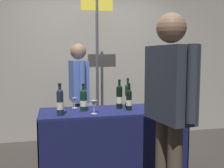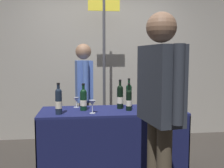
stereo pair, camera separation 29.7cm
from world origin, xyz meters
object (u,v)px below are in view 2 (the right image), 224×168
Objects in this scene: booth_signpost at (104,57)px; wine_glass_near_vendor at (76,100)px; wine_glass_mid at (92,103)px; vendor_presenter at (84,89)px; featured_wine_bottle at (129,96)px; display_bottle_0 at (83,99)px; tasting_table at (112,132)px; taster_foreground_right at (160,98)px.

wine_glass_near_vendor is at bearing -115.98° from booth_signpost.
booth_signpost is (0.24, 1.21, 0.51)m from wine_glass_mid.
vendor_presenter is 0.65m from booth_signpost.
booth_signpost is (-0.21, 0.98, 0.47)m from featured_wine_bottle.
wine_glass_mid is at bearing -101.12° from booth_signpost.
featured_wine_bottle reaches higher than wine_glass_near_vendor.
wine_glass_near_vendor is at bearing -15.74° from vendor_presenter.
display_bottle_0 is (-0.54, -0.07, -0.02)m from featured_wine_bottle.
display_bottle_0 is 2.16× the size of wine_glass_mid.
booth_signpost is (0.33, 1.05, 0.48)m from display_bottle_0.
tasting_table is at bearing -90.32° from booth_signpost.
wine_glass_near_vendor is at bearing 22.31° from taster_foreground_right.
featured_wine_bottle is 1.15× the size of display_bottle_0.
wine_glass_near_vendor is (-0.62, 0.12, -0.06)m from featured_wine_bottle.
tasting_table is 0.47m from featured_wine_bottle.
wine_glass_mid reaches higher than wine_glass_near_vendor.
vendor_presenter reaches higher than tasting_table.
taster_foreground_right is (0.51, -0.77, 0.17)m from wine_glass_mid.
vendor_presenter is at bearing 79.28° from wine_glass_near_vendor.
taster_foreground_right reaches higher than wine_glass_mid.
vendor_presenter is (-0.53, 0.64, 0.01)m from featured_wine_bottle.
taster_foreground_right is at bearing -86.33° from featured_wine_bottle.
taster_foreground_right is 2.03m from booth_signpost.
wine_glass_near_vendor is 0.07× the size of taster_foreground_right.
wine_glass_mid is at bearing -151.93° from featured_wine_bottle.
wine_glass_near_vendor is (-0.08, 0.19, -0.04)m from display_bottle_0.
display_bottle_0 is 0.71m from vendor_presenter.
tasting_table is 1.04× the size of vendor_presenter.
vendor_presenter reaches higher than wine_glass_near_vendor.
wine_glass_mid is 0.06× the size of booth_signpost.
vendor_presenter is at bearing 95.25° from wine_glass_mid.
taster_foreground_right is (0.06, -1.01, 0.13)m from featured_wine_bottle.
tasting_table is 0.46m from wine_glass_mid.
vendor_presenter reaches higher than wine_glass_mid.
wine_glass_near_vendor is 0.40m from wine_glass_mid.
vendor_presenter is (0.01, 0.71, 0.03)m from display_bottle_0.
featured_wine_bottle is at bearing 21.38° from tasting_table.
wine_glass_mid reaches higher than tasting_table.
wine_glass_near_vendor is 0.85× the size of wine_glass_mid.
tasting_table is 4.61× the size of featured_wine_bottle.
vendor_presenter reaches higher than featured_wine_bottle.
wine_glass_near_vendor is 1.09m from booth_signpost.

